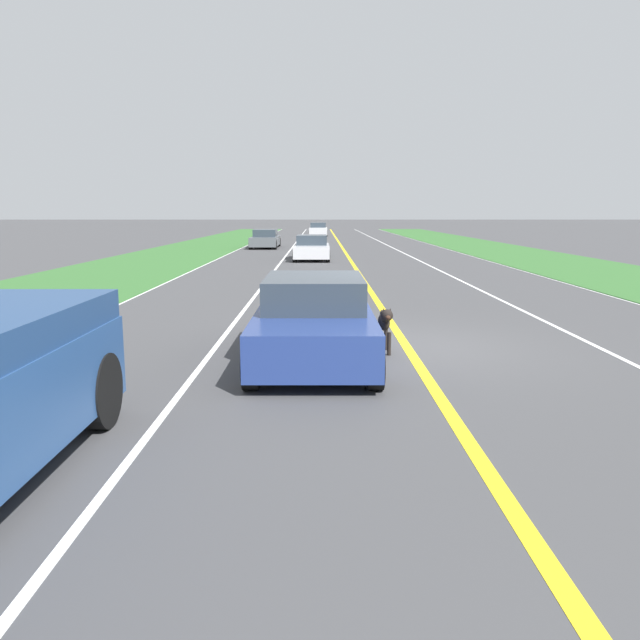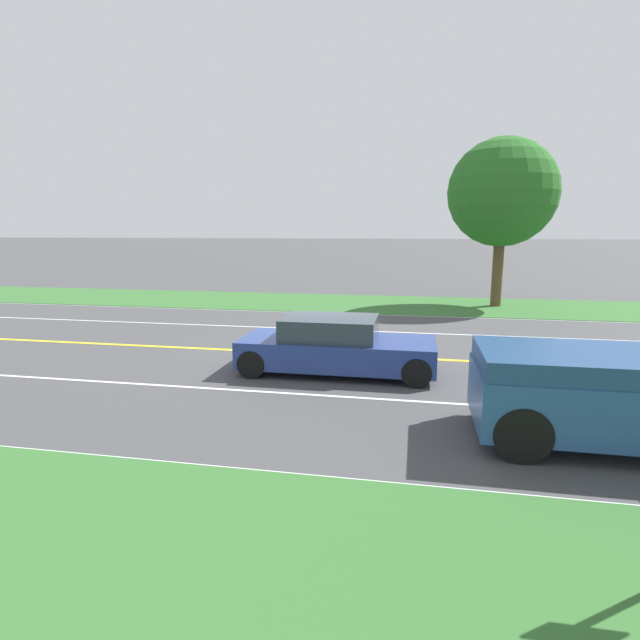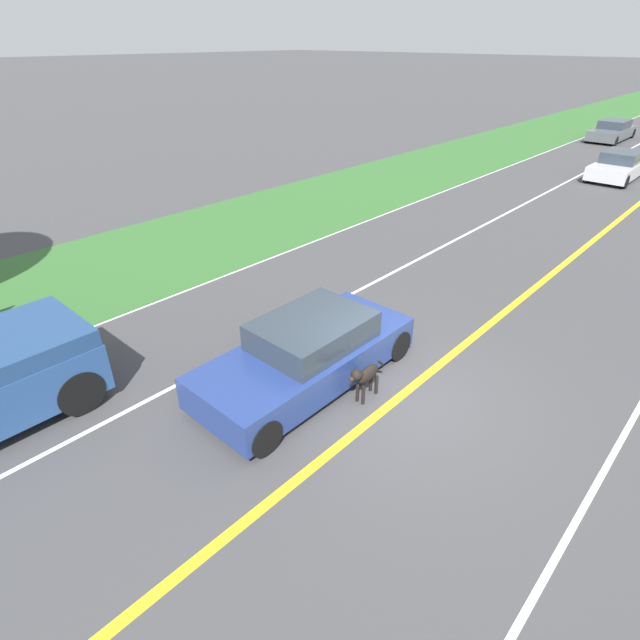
{
  "view_description": "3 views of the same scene",
  "coord_description": "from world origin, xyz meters",
  "px_view_note": "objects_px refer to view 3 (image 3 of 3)",
  "views": [
    {
      "loc": [
        1.6,
        11.15,
        2.44
      ],
      "look_at": [
        1.59,
        1.65,
        0.79
      ],
      "focal_mm": 35.0,
      "sensor_mm": 36.0,
      "label": 1
    },
    {
      "loc": [
        13.39,
        2.67,
        3.43
      ],
      "look_at": [
        1.21,
        0.33,
        1.2
      ],
      "focal_mm": 28.0,
      "sensor_mm": 36.0,
      "label": 2
    },
    {
      "loc": [
        -4.03,
        6.67,
        6.06
      ],
      "look_at": [
        1.91,
        0.21,
        1.06
      ],
      "focal_mm": 28.0,
      "sensor_mm": 36.0,
      "label": 3
    }
  ],
  "objects_px": {
    "dog": "(366,376)",
    "car_trailing_near": "(619,166)",
    "car_trailing_mid": "(612,131)",
    "ego_car": "(308,353)"
  },
  "relations": [
    {
      "from": "ego_car",
      "to": "car_trailing_mid",
      "type": "height_order",
      "value": "ego_car"
    },
    {
      "from": "ego_car",
      "to": "dog",
      "type": "distance_m",
      "value": 1.25
    },
    {
      "from": "ego_car",
      "to": "dog",
      "type": "height_order",
      "value": "ego_car"
    },
    {
      "from": "ego_car",
      "to": "car_trailing_near",
      "type": "distance_m",
      "value": 22.13
    },
    {
      "from": "dog",
      "to": "car_trailing_near",
      "type": "xyz_separation_m",
      "value": [
        1.52,
        -21.83,
        0.05
      ]
    },
    {
      "from": "ego_car",
      "to": "car_trailing_near",
      "type": "xyz_separation_m",
      "value": [
        0.3,
        -22.12,
        -0.05
      ]
    },
    {
      "from": "ego_car",
      "to": "car_trailing_mid",
      "type": "relative_size",
      "value": 0.98
    },
    {
      "from": "dog",
      "to": "car_trailing_mid",
      "type": "distance_m",
      "value": 33.13
    },
    {
      "from": "dog",
      "to": "car_trailing_near",
      "type": "distance_m",
      "value": 21.89
    },
    {
      "from": "dog",
      "to": "car_trailing_mid",
      "type": "height_order",
      "value": "car_trailing_mid"
    }
  ]
}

